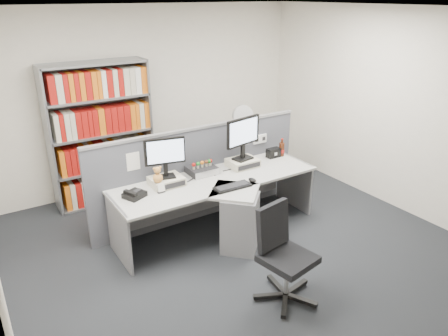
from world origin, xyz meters
TOP-DOWN VIEW (x-y plane):
  - ground at (0.00, 0.00)m, footprint 5.50×5.50m
  - room_shell at (0.00, 0.00)m, footprint 5.04×5.54m
  - partition at (0.00, 1.25)m, footprint 3.00×0.08m
  - desk at (0.00, 0.60)m, footprint 2.60×1.20m
  - monitor_riser_left at (-0.60, 0.98)m, footprint 0.38×0.31m
  - monitor_riser_right at (0.50, 0.98)m, footprint 0.38×0.31m
  - monitor_left at (-0.60, 0.98)m, footprint 0.47×0.19m
  - monitor_right at (0.50, 0.98)m, footprint 0.55×0.22m
  - desktop_pc at (-0.07, 1.06)m, footprint 0.34×0.30m
  - figurines at (-0.06, 1.04)m, footprint 0.29×0.05m
  - keyboard at (0.02, 0.49)m, footprint 0.45×0.18m
  - mouse at (0.31, 0.51)m, footprint 0.08×0.12m
  - desk_phone at (-1.05, 0.87)m, footprint 0.28×0.27m
  - desk_calendar at (-0.74, 0.83)m, footprint 0.09×0.07m
  - plush_toy at (-0.74, 0.89)m, footprint 0.11×0.11m
  - speaker at (1.05, 1.03)m, footprint 0.19×0.11m
  - cola_bottle at (1.18, 1.00)m, footprint 0.08×0.08m
  - shelving_unit at (-0.90, 2.44)m, footprint 1.41×0.40m
  - filing_cabinet at (1.20, 1.99)m, footprint 0.45×0.61m
  - desk_fan at (1.20, 1.99)m, footprint 0.31×0.20m
  - office_chair at (-0.14, -0.61)m, footprint 0.63×0.63m

SIDE VIEW (x-z plane):
  - ground at x=0.00m, z-range 0.00..0.00m
  - filing_cabinet at x=1.20m, z-range 0.00..0.70m
  - desk at x=0.00m, z-range 0.10..0.82m
  - office_chair at x=-0.14m, z-range 0.03..0.99m
  - partition at x=0.00m, z-range 0.01..1.29m
  - keyboard at x=0.02m, z-range 0.72..0.75m
  - mouse at x=0.31m, z-range 0.72..0.77m
  - desk_phone at x=-1.05m, z-range 0.71..0.80m
  - desktop_pc at x=-0.07m, z-range 0.72..0.81m
  - desk_calendar at x=-0.74m, z-range 0.71..0.82m
  - monitor_riser_left at x=-0.60m, z-range 0.72..0.82m
  - monitor_riser_right at x=0.50m, z-range 0.72..0.82m
  - speaker at x=1.05m, z-range 0.72..0.85m
  - cola_bottle at x=1.18m, z-range 0.69..0.94m
  - figurines at x=-0.06m, z-range 0.82..0.90m
  - plush_toy at x=-0.74m, z-range 0.81..1.00m
  - shelving_unit at x=-0.90m, z-range -0.02..1.98m
  - desk_fan at x=1.20m, z-range 0.77..1.30m
  - monitor_left at x=-0.60m, z-range 0.87..1.35m
  - monitor_right at x=0.50m, z-range 0.87..1.43m
  - room_shell at x=0.00m, z-range 0.43..3.15m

